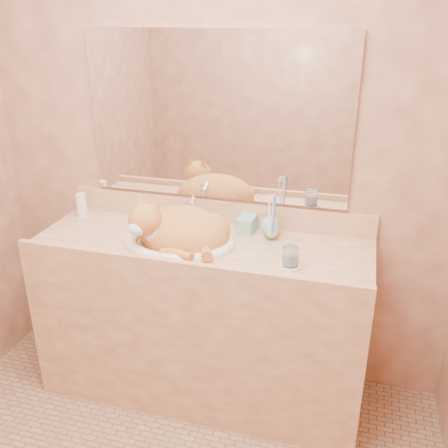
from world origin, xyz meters
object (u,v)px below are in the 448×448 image
(vanity_counter, at_px, (202,319))
(toothbrush_cup, at_px, (271,233))
(sink_basin, at_px, (179,226))
(soap_dispenser, at_px, (243,219))
(water_glass, at_px, (290,256))
(cat, at_px, (178,228))

(vanity_counter, height_order, toothbrush_cup, toothbrush_cup)
(sink_basin, distance_m, soap_dispenser, 0.31)
(toothbrush_cup, bearing_deg, sink_basin, -163.84)
(vanity_counter, bearing_deg, sink_basin, -168.44)
(vanity_counter, bearing_deg, soap_dispenser, 38.22)
(sink_basin, bearing_deg, vanity_counter, -0.59)
(toothbrush_cup, distance_m, water_glass, 0.26)
(sink_basin, bearing_deg, soap_dispenser, 17.86)
(cat, relative_size, toothbrush_cup, 4.58)
(water_glass, bearing_deg, vanity_counter, 164.28)
(sink_basin, relative_size, soap_dispenser, 3.03)
(vanity_counter, height_order, sink_basin, sink_basin)
(soap_dispenser, bearing_deg, vanity_counter, -137.60)
(soap_dispenser, xyz_separation_m, water_glass, (0.27, -0.26, -0.03))
(vanity_counter, bearing_deg, water_glass, -15.72)
(water_glass, bearing_deg, soap_dispenser, 135.89)
(soap_dispenser, bearing_deg, cat, -144.20)
(cat, xyz_separation_m, soap_dispenser, (0.27, 0.17, 0.01))
(water_glass, bearing_deg, cat, 170.20)
(cat, bearing_deg, sink_basin, 90.72)
(vanity_counter, height_order, cat, cat)
(toothbrush_cup, relative_size, water_glass, 1.18)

